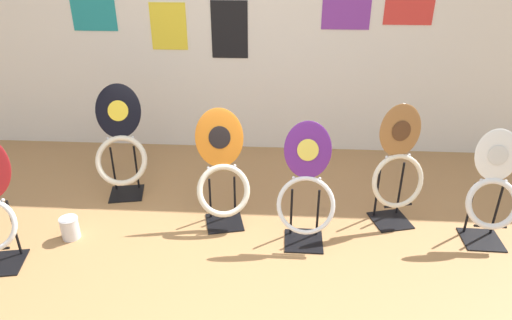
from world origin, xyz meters
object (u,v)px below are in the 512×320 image
toilet_seat_display_purple_note (306,189)px  toilet_seat_display_woodgrain (398,169)px  toilet_seat_display_jazz_black (121,150)px  paint_can (70,227)px  toilet_seat_display_white_plain (493,193)px  toilet_seat_display_orange_sun (222,175)px

toilet_seat_display_purple_note → toilet_seat_display_woodgrain: bearing=22.7°
toilet_seat_display_jazz_black → paint_can: toilet_seat_display_jazz_black is taller
paint_can → toilet_seat_display_white_plain: bearing=3.3°
toilet_seat_display_purple_note → toilet_seat_display_orange_sun: size_ratio=1.02×
toilet_seat_display_purple_note → toilet_seat_display_woodgrain: toilet_seat_display_woodgrain is taller
toilet_seat_display_white_plain → toilet_seat_display_orange_sun: (-1.95, 0.13, 0.00)m
toilet_seat_display_woodgrain → paint_can: (-2.44, -0.38, -0.38)m
toilet_seat_display_white_plain → toilet_seat_display_woodgrain: bearing=162.0°
toilet_seat_display_woodgrain → toilet_seat_display_white_plain: toilet_seat_display_woodgrain is taller
toilet_seat_display_jazz_black → paint_can: bearing=-106.9°
toilet_seat_display_purple_note → toilet_seat_display_woodgrain: 0.75m
toilet_seat_display_orange_sun → paint_can: size_ratio=5.02×
toilet_seat_display_woodgrain → toilet_seat_display_white_plain: 0.67m
toilet_seat_display_woodgrain → toilet_seat_display_purple_note: bearing=-157.3°
toilet_seat_display_orange_sun → paint_can: 1.20m
toilet_seat_display_purple_note → paint_can: bearing=-177.0°
toilet_seat_display_jazz_black → toilet_seat_display_orange_sun: bearing=-22.4°
toilet_seat_display_purple_note → toilet_seat_display_jazz_black: toilet_seat_display_jazz_black is taller
toilet_seat_display_purple_note → toilet_seat_display_jazz_black: size_ratio=0.96×
toilet_seat_display_purple_note → toilet_seat_display_white_plain: toilet_seat_display_purple_note is taller
toilet_seat_display_white_plain → toilet_seat_display_orange_sun: toilet_seat_display_orange_sun is taller
toilet_seat_display_jazz_black → toilet_seat_display_orange_sun: (0.91, -0.38, -0.01)m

